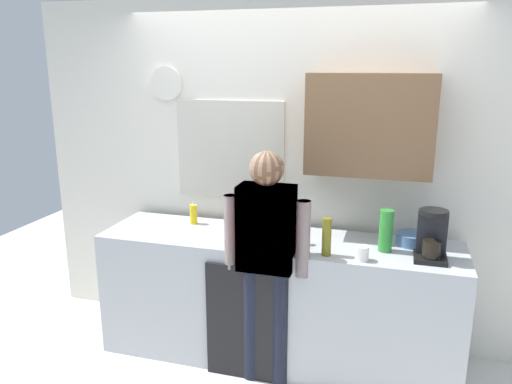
# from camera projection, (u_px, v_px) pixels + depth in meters

# --- Properties ---
(ground_plane) EXTENTS (8.00, 8.00, 0.00)m
(ground_plane) POSITION_uv_depth(u_px,v_px,m) (265.00, 378.00, 3.45)
(ground_plane) COLOR silver
(kitchen_counter) EXTENTS (2.54, 0.64, 0.92)m
(kitchen_counter) POSITION_uv_depth(u_px,v_px,m) (277.00, 299.00, 3.61)
(kitchen_counter) COLOR #B2B7BC
(kitchen_counter) RESTS_ON ground_plane
(dishwasher_panel) EXTENTS (0.56, 0.02, 0.83)m
(dishwasher_panel) POSITION_uv_depth(u_px,v_px,m) (246.00, 324.00, 3.35)
(dishwasher_panel) COLOR black
(dishwasher_panel) RESTS_ON ground_plane
(back_wall_assembly) EXTENTS (4.14, 0.42, 2.60)m
(back_wall_assembly) POSITION_uv_depth(u_px,v_px,m) (300.00, 167.00, 3.74)
(back_wall_assembly) COLOR silver
(back_wall_assembly) RESTS_ON ground_plane
(coffee_maker) EXTENTS (0.20, 0.20, 0.33)m
(coffee_maker) POSITION_uv_depth(u_px,v_px,m) (432.00, 237.00, 3.10)
(coffee_maker) COLOR black
(coffee_maker) RESTS_ON kitchen_counter
(bottle_olive_oil) EXTENTS (0.06, 0.06, 0.25)m
(bottle_olive_oil) POSITION_uv_depth(u_px,v_px,m) (327.00, 237.00, 3.17)
(bottle_olive_oil) COLOR olive
(bottle_olive_oil) RESTS_ON kitchen_counter
(bottle_amber_beer) EXTENTS (0.06, 0.06, 0.23)m
(bottle_amber_beer) POSITION_uv_depth(u_px,v_px,m) (235.00, 211.00, 3.75)
(bottle_amber_beer) COLOR brown
(bottle_amber_beer) RESTS_ON kitchen_counter
(bottle_green_wine) EXTENTS (0.07, 0.07, 0.30)m
(bottle_green_wine) POSITION_uv_depth(u_px,v_px,m) (249.00, 217.00, 3.50)
(bottle_green_wine) COLOR #195923
(bottle_green_wine) RESTS_ON kitchen_counter
(bottle_dark_sauce) EXTENTS (0.06, 0.06, 0.18)m
(bottle_dark_sauce) POSITION_uv_depth(u_px,v_px,m) (296.00, 231.00, 3.38)
(bottle_dark_sauce) COLOR black
(bottle_dark_sauce) RESTS_ON kitchen_counter
(bottle_clear_soda) EXTENTS (0.09, 0.09, 0.28)m
(bottle_clear_soda) POSITION_uv_depth(u_px,v_px,m) (386.00, 231.00, 3.24)
(bottle_clear_soda) COLOR #2D8C33
(bottle_clear_soda) RESTS_ON kitchen_counter
(bottle_red_vinegar) EXTENTS (0.06, 0.06, 0.22)m
(bottle_red_vinegar) POSITION_uv_depth(u_px,v_px,m) (237.00, 216.00, 3.64)
(bottle_red_vinegar) COLOR maroon
(bottle_red_vinegar) RESTS_ON kitchen_counter
(cup_white_mug) EXTENTS (0.08, 0.08, 0.09)m
(cup_white_mug) POSITION_uv_depth(u_px,v_px,m) (362.00, 253.00, 3.10)
(cup_white_mug) COLOR white
(cup_white_mug) RESTS_ON kitchen_counter
(mixing_bowl) EXTENTS (0.22, 0.22, 0.08)m
(mixing_bowl) POSITION_uv_depth(u_px,v_px,m) (413.00, 239.00, 3.38)
(mixing_bowl) COLOR #4C72A5
(mixing_bowl) RESTS_ON kitchen_counter
(dish_soap) EXTENTS (0.06, 0.06, 0.18)m
(dish_soap) POSITION_uv_depth(u_px,v_px,m) (193.00, 214.00, 3.81)
(dish_soap) COLOR yellow
(dish_soap) RESTS_ON kitchen_counter
(person_at_sink) EXTENTS (0.57, 0.22, 1.60)m
(person_at_sink) POSITION_uv_depth(u_px,v_px,m) (266.00, 250.00, 3.21)
(person_at_sink) COLOR black
(person_at_sink) RESTS_ON ground_plane
(person_guest) EXTENTS (0.57, 0.22, 1.60)m
(person_guest) POSITION_uv_depth(u_px,v_px,m) (266.00, 250.00, 3.21)
(person_guest) COLOR #3F4766
(person_guest) RESTS_ON ground_plane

